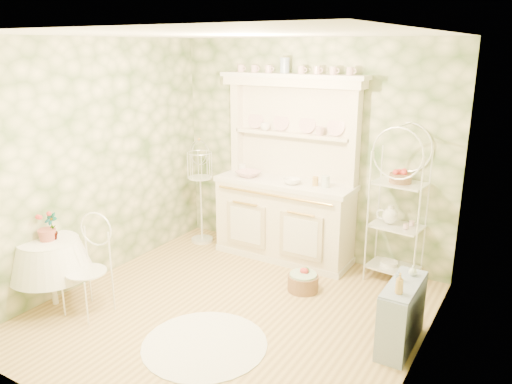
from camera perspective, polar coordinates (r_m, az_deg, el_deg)
The scene contains 22 objects.
floor at distance 5.22m, azimuth -2.90°, elevation -13.57°, with size 3.60×3.60×0.00m, color tan.
ceiling at distance 4.53m, azimuth -3.41°, elevation 17.58°, with size 3.60×3.60×0.00m, color white.
wall_left at distance 5.87m, azimuth -17.91°, elevation 3.24°, with size 3.60×3.60×0.00m, color beige.
wall_right at distance 4.01m, azimuth 18.72°, elevation -2.68°, with size 3.60×3.60×0.00m, color beige.
wall_back at distance 6.22m, azimuth 6.18°, elevation 4.65°, with size 3.60×3.60×0.00m, color beige.
wall_front at distance 3.43m, azimuth -20.25°, elevation -6.05°, with size 3.60×3.60×0.00m, color beige.
kitchen_dresser at distance 6.11m, azimuth 3.31°, elevation 2.53°, with size 1.87×0.61×2.29m, color white.
bakers_rack at distance 5.79m, azimuth 15.88°, elevation -2.09°, with size 0.52×0.37×1.66m, color white.
side_shelf at distance 4.75m, azimuth 16.26°, elevation -13.64°, with size 0.24×0.64×0.55m, color #92A1BA.
round_table at distance 5.60m, azimuth -22.33°, elevation -8.14°, with size 0.72×0.72×0.79m, color white.
cafe_chair at distance 5.29m, azimuth -18.81°, elevation -8.92°, with size 0.38×0.38×0.84m, color white.
birdcage_stand at distance 6.76m, azimuth -6.35°, elevation 0.31°, with size 0.35×0.35×1.49m, color white.
floor_basket at distance 5.60m, azimuth 5.40°, elevation -10.01°, with size 0.37×0.37×0.24m, color #8E6847.
lace_rug at distance 4.74m, azimuth -5.89°, elevation -16.93°, with size 1.14×1.14×0.01m, color white.
bowl_floral at distance 6.33m, azimuth -0.87°, elevation 1.84°, with size 0.30×0.30×0.07m, color white.
bowl_white at distance 6.00m, azimuth 4.13°, elevation 0.98°, with size 0.21×0.21×0.07m, color white.
cup_left at distance 6.32m, azimuth 1.06°, elevation 7.31°, with size 0.12×0.12×0.10m, color white.
cup_right at distance 5.99m, azimuth 7.29°, elevation 6.69°, with size 0.11×0.11×0.10m, color white.
potted_geranium at distance 5.44m, azimuth -22.27°, elevation -3.70°, with size 0.15×0.10×0.28m, color #3F7238.
bottle_amber at distance 4.38m, azimuth 16.06°, elevation -10.30°, with size 0.07×0.07×0.18m, color #B58D46.
bottle_blue at distance 4.61m, azimuth 15.97°, elevation -9.30°, with size 0.05×0.05×0.10m, color #8D9DBB.
bottle_glass at distance 4.75m, azimuth 17.47°, elevation -8.73°, with size 0.08×0.08×0.10m, color silver.
Camera 1 is at (2.54, -3.74, 2.60)m, focal length 35.00 mm.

